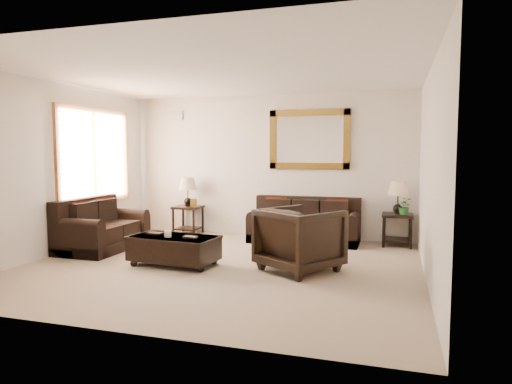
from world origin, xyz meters
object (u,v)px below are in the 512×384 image
(armchair, at_px, (300,236))
(end_table_right, at_px, (398,204))
(end_table_left, at_px, (188,197))
(coffee_table, at_px, (174,247))
(loveseat, at_px, (100,230))
(sofa, at_px, (305,226))

(armchair, bearing_deg, end_table_right, -87.52)
(end_table_left, bearing_deg, end_table_right, 0.00)
(coffee_table, bearing_deg, end_table_left, 116.76)
(end_table_left, xyz_separation_m, armchair, (2.68, -2.12, -0.25))
(end_table_left, bearing_deg, coffee_table, -69.10)
(end_table_right, height_order, armchair, end_table_right)
(loveseat, height_order, end_table_right, end_table_right)
(loveseat, relative_size, end_table_right, 1.35)
(loveseat, height_order, armchair, armchair)
(sofa, bearing_deg, armchair, -80.87)
(sofa, height_order, armchair, armchair)
(sofa, relative_size, coffee_table, 1.50)
(loveseat, xyz_separation_m, coffee_table, (1.68, -0.62, -0.05))
(sofa, height_order, loveseat, loveseat)
(end_table_left, distance_m, coffee_table, 2.55)
(end_table_left, distance_m, end_table_right, 3.95)
(sofa, xyz_separation_m, end_table_right, (1.60, 0.09, 0.44))
(loveseat, distance_m, end_table_left, 1.94)
(coffee_table, distance_m, armchair, 1.81)
(sofa, height_order, end_table_right, end_table_right)
(loveseat, bearing_deg, sofa, -62.54)
(end_table_left, bearing_deg, armchair, -38.39)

